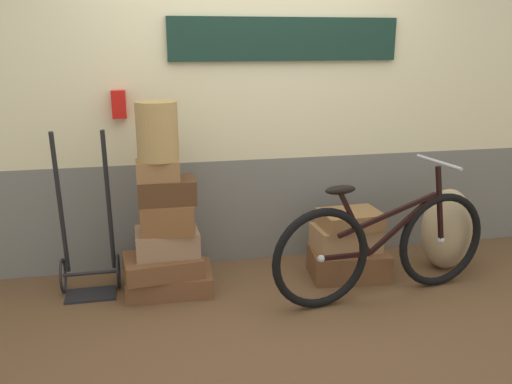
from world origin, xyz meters
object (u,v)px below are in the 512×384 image
Objects in this scene: luggage_trolley at (89,253)px; bicycle at (383,246)px; suitcase_5 at (158,170)px; wicker_basket at (157,131)px; suitcase_2 at (167,242)px; suitcase_3 at (168,218)px; suitcase_6 at (348,263)px; suitcase_8 at (350,219)px; suitcase_1 at (163,265)px; suitcase_4 at (167,191)px; suitcase_0 at (170,280)px; burlap_sack at (447,229)px; suitcase_7 at (346,238)px.

luggage_trolley is 0.71× the size of bicycle.
wicker_basket reaches higher than suitcase_5.
suitcase_2 is 0.80m from wicker_basket.
suitcase_5 is (-0.06, 0.00, 0.34)m from suitcase_3.
suitcase_6 is 1.29× the size of suitcase_8.
suitcase_3 is (0.06, -0.00, 0.35)m from suitcase_1.
suitcase_1 is 1.35× the size of wicker_basket.
suitcase_4 is (0.06, 0.02, 0.54)m from suitcase_1.
suitcase_2 is 1.21× the size of suitcase_3.
luggage_trolley is at bearing 165.76° from bicycle.
suitcase_0 is at bearing 164.25° from bicycle.
suitcase_3 reaches higher than suitcase_2.
suitcase_2 is 0.68× the size of burlap_sack.
suitcase_3 reaches higher than suitcase_0.
bicycle is (1.51, -0.37, 0.16)m from suitcase_1.
bicycle is (1.45, -0.39, -0.38)m from suitcase_4.
suitcase_2 is 1.12× the size of wicker_basket.
bicycle is (1.47, -0.42, 0.00)m from suitcase_2.
burlap_sack is at bearing 6.06° from suitcase_3.
luggage_trolley reaches higher than bicycle.
suitcase_7 is at bearing -3.50° from luggage_trolley.
luggage_trolley reaches higher than suitcase_0.
suitcase_4 is at bearing 176.52° from suitcase_8.
burlap_sack is (2.17, -0.07, -0.04)m from suitcase_2.
suitcase_0 is 0.36× the size of bicycle.
suitcase_4 is at bearing 177.29° from suitcase_7.
bicycle reaches higher than suitcase_2.
luggage_trolley is (-0.57, 0.14, -0.28)m from suitcase_3.
suitcase_4 is at bearing 178.67° from burlap_sack.
suitcase_3 is at bearing -9.04° from suitcase_1.
suitcase_1 is 0.82× the size of burlap_sack.
bicycle reaches higher than burlap_sack.
burlap_sack is at bearing -1.05° from suitcase_5.
suitcase_5 reaches higher than suitcase_2.
suitcase_3 is 0.82× the size of suitcase_8.
suitcase_7 reaches higher than suitcase_6.
suitcase_1 reaches higher than suitcase_6.
suitcase_2 is at bearing 176.25° from suitcase_7.
suitcase_2 is 1.35m from suitcase_7.
suitcase_8 is at bearing 7.06° from suitcase_3.
suitcase_4 is 0.16m from suitcase_5.
bicycle reaches higher than suitcase_4.
suitcase_2 is at bearing 178.03° from burlap_sack.
suitcase_6 is (1.40, -0.01, -0.11)m from suitcase_1.
luggage_trolley is (-1.91, 0.15, 0.18)m from suitcase_6.
wicker_basket reaches higher than burlap_sack.
wicker_basket reaches higher than bicycle.
burlap_sack is (2.21, -0.03, -0.58)m from suitcase_5.
suitcase_8 is 1.93m from luggage_trolley.
suitcase_3 is 0.19m from suitcase_4.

